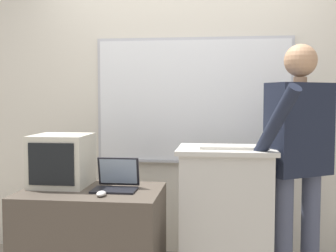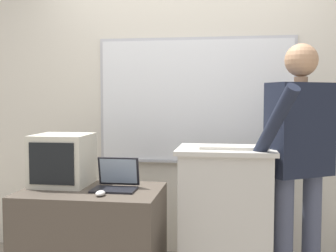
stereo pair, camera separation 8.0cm
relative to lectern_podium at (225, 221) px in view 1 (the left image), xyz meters
The scene contains 9 objects.
back_wall 1.23m from the lectern_podium, 112.84° to the left, with size 6.40×0.17×2.77m.
lectern_podium is the anchor object (origin of this frame).
side_desk 0.94m from the lectern_podium, behind, with size 0.96×0.66×0.74m.
person_presenter 0.71m from the lectern_podium, ahead, with size 0.61×0.73×1.75m.
laptop 0.81m from the lectern_podium, behind, with size 0.30×0.25×0.22m.
wireless_keyboard 0.53m from the lectern_podium, 66.76° to the right, with size 0.40×0.15×0.02m.
computer_mouse_by_laptop 0.89m from the lectern_podium, 159.23° to the right, with size 0.06×0.10×0.03m.
computer_mouse_by_keyboard 0.59m from the lectern_podium, 14.09° to the right, with size 0.06×0.10×0.03m.
crt_monitor 1.25m from the lectern_podium, behind, with size 0.39×0.39×0.37m.
Camera 1 is at (0.29, -2.40, 1.38)m, focal length 45.00 mm.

